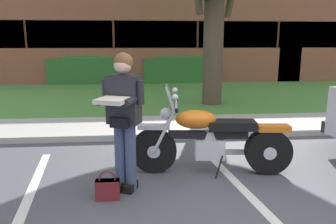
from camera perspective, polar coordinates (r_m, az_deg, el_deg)
name	(u,v)px	position (r m, az deg, el deg)	size (l,w,h in m)	color
curb_strip	(189,135)	(6.40, 3.66, -3.94)	(60.00, 0.20, 0.12)	#B7B2A8
concrete_walk	(183,125)	(7.22, 2.63, -2.22)	(60.00, 1.50, 0.08)	#B7B2A8
grass_lawn	(167,96)	(11.08, -0.13, 2.84)	(60.00, 6.43, 0.06)	#518E3D
stall_stripe_1	(268,214)	(3.90, 16.78, -16.45)	(0.12, 4.40, 0.01)	silver
motorcycle	(217,139)	(4.68, 8.41, -4.70)	(2.24, 0.82, 1.26)	black
rider_person	(123,112)	(4.00, -7.68, 0.07)	(0.56, 0.66, 1.70)	black
handbag	(108,188)	(4.06, -10.35, -12.70)	(0.28, 0.13, 0.36)	maroon
hedge_left	(87,69)	(14.51, -13.69, 7.20)	(3.16, 0.90, 1.24)	#336B2D
hedge_center_left	(181,68)	(14.47, 2.28, 7.52)	(3.22, 0.90, 1.24)	#336B2D
brick_building	(180,38)	(20.07, 2.09, 12.66)	(20.70, 11.87, 3.97)	#93513D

